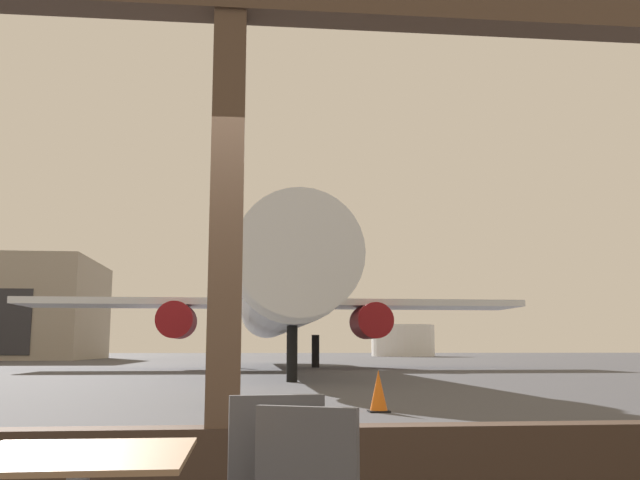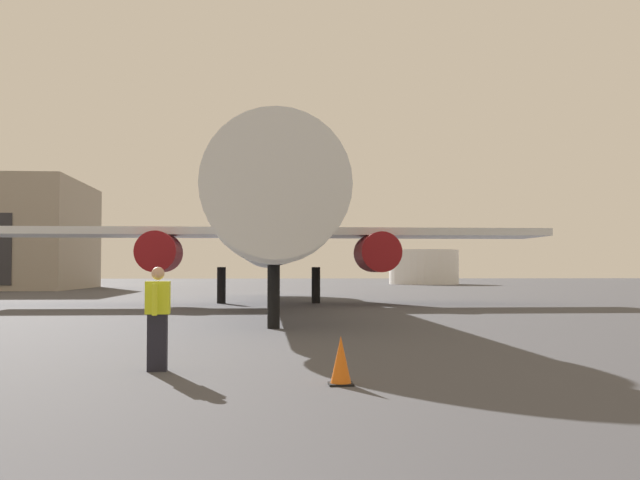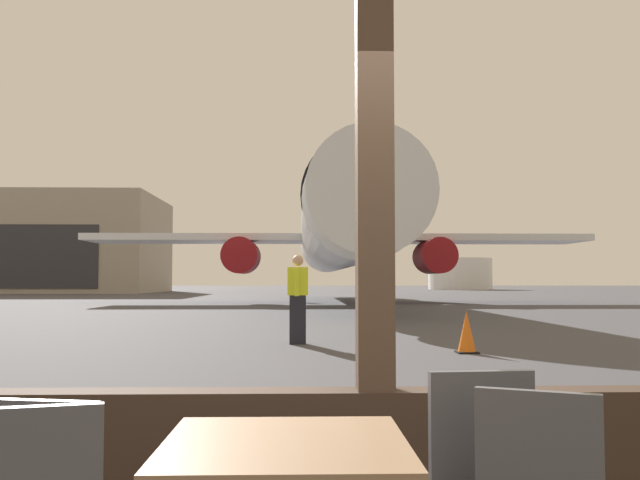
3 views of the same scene
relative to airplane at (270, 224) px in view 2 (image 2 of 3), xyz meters
name	(u,v)px [view 2 (image 2 of 3)]	position (x,y,z in m)	size (l,w,h in m)	color
ground_plane	(240,300)	(-1.60, 7.30, -3.82)	(220.00, 220.00, 0.00)	#424247
airplane	(270,224)	(0.00, 0.00, 0.00)	(27.32, 34.77, 10.83)	silver
ground_crew_worker	(158,317)	(-2.07, -22.87, -2.92)	(0.40, 0.57, 1.74)	black
traffic_cone	(341,362)	(0.83, -24.63, -3.48)	(0.36, 0.36, 0.72)	orange
fuel_storage_tank	(424,267)	(18.96, 54.62, -1.78)	(8.29, 8.29, 4.09)	white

